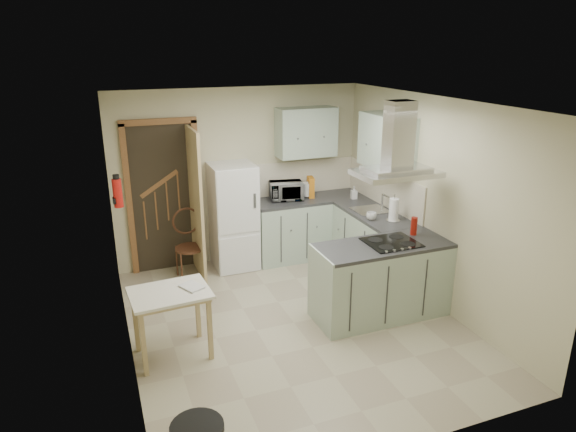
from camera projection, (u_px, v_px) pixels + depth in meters
name	position (u px, v px, depth m)	size (l,w,h in m)	color
floor	(294.00, 323.00, 5.93)	(4.20, 4.20, 0.00)	tan
ceiling	(295.00, 103.00, 5.12)	(4.20, 4.20, 0.00)	silver
back_wall	(240.00, 176.00, 7.38)	(3.60, 3.60, 0.00)	#C2BB96
left_wall	(120.00, 243.00, 4.91)	(4.20, 4.20, 0.00)	#C2BB96
right_wall	(434.00, 203.00, 6.14)	(4.20, 4.20, 0.00)	#C2BB96
doorway	(164.00, 198.00, 7.04)	(1.10, 0.12, 2.10)	brown
fridge	(234.00, 217.00, 7.21)	(0.60, 0.60, 1.50)	white
counter_back	(290.00, 229.00, 7.60)	(1.08, 0.60, 0.90)	#9EB2A0
counter_right	(363.00, 237.00, 7.29)	(0.60, 1.95, 0.90)	#9EB2A0
splashback	(302.00, 177.00, 7.73)	(1.68, 0.02, 0.50)	beige
wall_cabinet_back	(306.00, 132.00, 7.36)	(0.85, 0.35, 0.70)	#9EB2A0
wall_cabinet_right	(387.00, 142.00, 6.64)	(0.35, 0.90, 0.70)	#9EB2A0
peninsula	(381.00, 280.00, 5.97)	(1.55, 0.65, 0.90)	#9EB2A0
hob	(391.00, 242.00, 5.86)	(0.58, 0.50, 0.01)	black
extractor_hood	(396.00, 173.00, 5.60)	(0.90, 0.55, 0.10)	silver
sink	(370.00, 210.00, 6.99)	(0.45, 0.40, 0.01)	silver
fire_extinguisher	(118.00, 193.00, 5.65)	(0.10, 0.10, 0.32)	#B2140F
drop_leaf_table	(172.00, 324.00, 5.21)	(0.77, 0.58, 0.73)	tan
bentwood_chair	(190.00, 248.00, 6.91)	(0.39, 0.39, 0.88)	#53251B
microwave	(286.00, 191.00, 7.44)	(0.47, 0.32, 0.26)	black
kettle	(308.00, 189.00, 7.57)	(0.16, 0.16, 0.23)	white
cereal_box	(311.00, 187.00, 7.56)	(0.08, 0.20, 0.30)	orange
soap_bottle	(354.00, 193.00, 7.48)	(0.08, 0.09, 0.18)	silver
paper_towel	(394.00, 209.00, 6.54)	(0.12, 0.12, 0.30)	white
cup	(371.00, 216.00, 6.61)	(0.13, 0.13, 0.10)	silver
red_bottle	(414.00, 226.00, 6.08)	(0.08, 0.08, 0.22)	#A0180D
book	(184.00, 285.00, 5.11)	(0.17, 0.24, 0.11)	#A24D36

